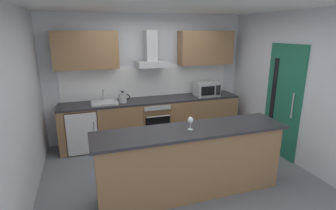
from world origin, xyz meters
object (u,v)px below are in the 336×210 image
object	(u,v)px
oven	(154,120)
sink	(105,102)
microwave	(207,89)
range_hood	(152,55)
wine_glass	(190,121)
refrigerator	(82,129)
kettle	(123,97)

from	to	relation	value
oven	sink	xyz separation A→B (m)	(-0.99, 0.01, 0.47)
microwave	sink	world-z (taller)	microwave
range_hood	oven	bearing A→B (deg)	-90.00
wine_glass	oven	bearing A→B (deg)	89.04
refrigerator	range_hood	xyz separation A→B (m)	(1.45, 0.13, 1.36)
microwave	wine_glass	distance (m)	2.31
kettle	oven	bearing A→B (deg)	3.02
sink	wine_glass	distance (m)	2.23
microwave	wine_glass	bearing A→B (deg)	-121.61
sink	wine_glass	bearing A→B (deg)	-64.55
microwave	kettle	size ratio (longest dim) A/B	1.73
refrigerator	microwave	world-z (taller)	microwave
sink	wine_glass	xyz separation A→B (m)	(0.96, -2.01, 0.18)
refrigerator	sink	size ratio (longest dim) A/B	1.70
refrigerator	sink	distance (m)	0.68
oven	sink	size ratio (longest dim) A/B	1.60
oven	kettle	xyz separation A→B (m)	(-0.64, -0.03, 0.55)
sink	refrigerator	bearing A→B (deg)	-178.29
refrigerator	kettle	xyz separation A→B (m)	(0.81, -0.03, 0.58)
range_hood	wine_glass	bearing A→B (deg)	-90.91
refrigerator	microwave	xyz separation A→B (m)	(2.63, -0.03, 0.62)
oven	wine_glass	distance (m)	2.10
kettle	range_hood	world-z (taller)	range_hood
oven	range_hood	xyz separation A→B (m)	(-0.00, 0.13, 1.33)
oven	microwave	size ratio (longest dim) A/B	1.60
oven	refrigerator	size ratio (longest dim) A/B	0.94
range_hood	wine_glass	xyz separation A→B (m)	(-0.03, -2.13, -0.68)
refrigerator	range_hood	bearing A→B (deg)	5.21
refrigerator	range_hood	size ratio (longest dim) A/B	1.18
microwave	wine_glass	size ratio (longest dim) A/B	2.81
oven	wine_glass	size ratio (longest dim) A/B	4.50
refrigerator	wine_glass	xyz separation A→B (m)	(1.42, -2.00, 0.68)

